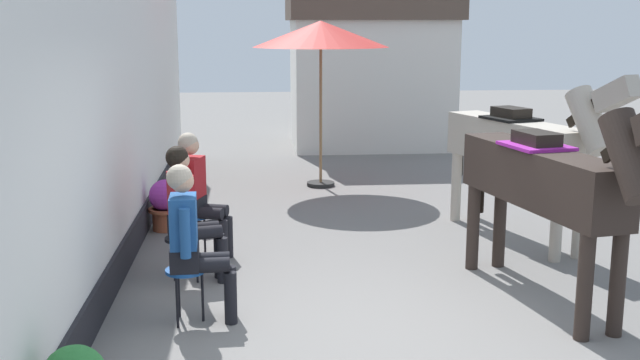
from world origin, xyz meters
TOP-DOWN VIEW (x-y plane):
  - ground_plane at (0.00, 3.00)m, footprint 40.00×40.00m
  - pub_facade_wall at (-2.55, 1.50)m, footprint 0.34×14.00m
  - distant_cottage at (1.40, 9.93)m, footprint 3.40×2.60m
  - seated_visitor_near at (-1.57, 0.29)m, footprint 0.61×0.49m
  - seated_visitor_middle at (-1.69, 1.31)m, footprint 0.61×0.48m
  - seated_visitor_far at (-1.66, 2.18)m, footprint 0.61×0.48m
  - saddled_horse_near at (1.60, 0.49)m, footprint 0.87×2.97m
  - saddled_horse_far at (2.08, 2.55)m, footprint 1.22×2.88m
  - flower_planter_farthest at (-2.14, 3.38)m, footprint 0.43×0.43m
  - cafe_parasol at (0.02, 5.87)m, footprint 2.10×2.10m
  - satchel_bag at (-1.59, 3.11)m, footprint 0.30×0.25m

SIDE VIEW (x-z plane):
  - ground_plane at x=0.00m, z-range 0.00..0.00m
  - satchel_bag at x=-1.59m, z-range 0.00..0.20m
  - flower_planter_farthest at x=-2.14m, z-range 0.01..0.65m
  - seated_visitor_near at x=-1.57m, z-range 0.08..1.47m
  - seated_visitor_middle at x=-1.69m, z-range 0.08..1.47m
  - seated_visitor_far at x=-1.66m, z-range 0.08..1.47m
  - saddled_horse_near at x=1.60m, z-range 0.13..2.19m
  - saddled_horse_far at x=2.08m, z-range 0.13..2.19m
  - pub_facade_wall at x=-2.55m, z-range -0.16..3.24m
  - distant_cottage at x=1.40m, z-range 0.05..3.55m
  - cafe_parasol at x=0.02m, z-range 1.07..3.65m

